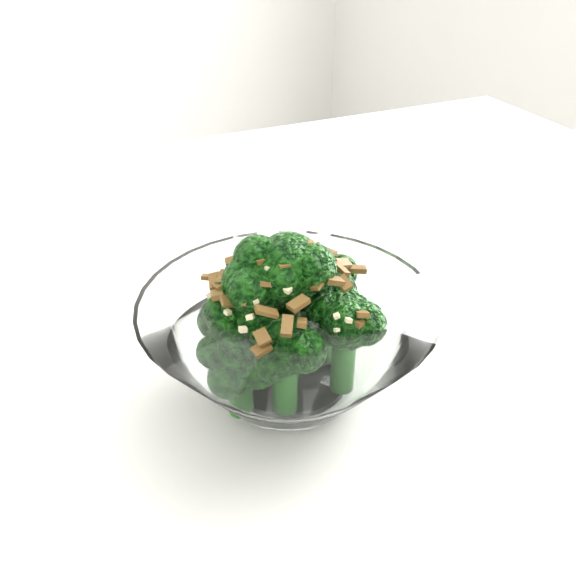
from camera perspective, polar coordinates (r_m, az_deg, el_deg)
table at (r=0.62m, az=-3.84°, el=-5.19°), size 1.34×1.04×0.75m
broccoli_dish at (r=0.44m, az=-0.10°, el=-4.27°), size 0.20×0.20×0.13m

